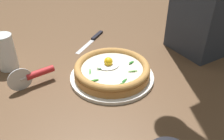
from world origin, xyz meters
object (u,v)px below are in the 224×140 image
(pizza_cutter, at_px, (34,75))
(table_knife, at_px, (94,38))
(drinking_glass, at_px, (6,55))
(pizza, at_px, (112,70))

(pizza_cutter, relative_size, table_knife, 0.78)
(pizza_cutter, relative_size, drinking_glass, 1.11)
(pizza_cutter, bearing_deg, table_knife, 48.77)
(pizza, xyz_separation_m, pizza_cutter, (-0.25, 0.03, 0.01))
(drinking_glass, bearing_deg, pizza_cutter, -54.12)
(pizza, relative_size, drinking_glass, 1.96)
(pizza_cutter, height_order, table_knife, pizza_cutter)
(pizza_cutter, height_order, drinking_glass, drinking_glass)
(table_knife, distance_m, drinking_glass, 0.38)
(pizza_cutter, xyz_separation_m, drinking_glass, (-0.09, 0.13, 0.02))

